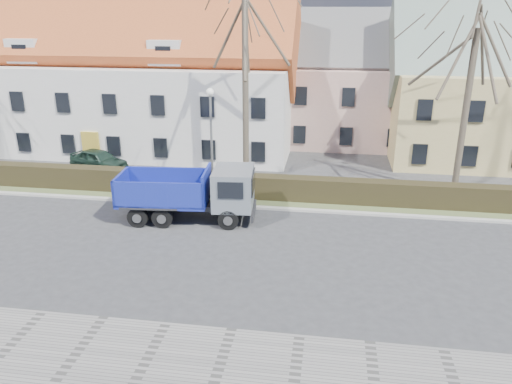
% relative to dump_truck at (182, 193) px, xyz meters
% --- Properties ---
extents(ground, '(120.00, 120.00, 0.00)m').
position_rel_dump_truck_xyz_m(ground, '(4.19, -2.65, -1.39)').
color(ground, '#363638').
extents(sidewalk_near, '(80.00, 5.00, 0.08)m').
position_rel_dump_truck_xyz_m(sidewalk_near, '(4.19, -11.15, -1.35)').
color(sidewalk_near, gray).
rests_on(sidewalk_near, ground).
extents(curb_far, '(80.00, 0.30, 0.12)m').
position_rel_dump_truck_xyz_m(curb_far, '(4.19, 1.95, -1.33)').
color(curb_far, '#ACA9A1').
rests_on(curb_far, ground).
extents(grass_strip, '(80.00, 3.00, 0.10)m').
position_rel_dump_truck_xyz_m(grass_strip, '(4.19, 3.55, -1.34)').
color(grass_strip, '#505E34').
rests_on(grass_strip, ground).
extents(hedge, '(60.00, 0.90, 1.30)m').
position_rel_dump_truck_xyz_m(hedge, '(4.19, 3.35, -0.74)').
color(hedge, black).
rests_on(hedge, ground).
extents(building_white, '(26.80, 10.80, 9.50)m').
position_rel_dump_truck_xyz_m(building_white, '(-8.81, 13.35, 3.36)').
color(building_white, silver).
rests_on(building_white, ground).
extents(building_pink, '(10.80, 8.80, 8.00)m').
position_rel_dump_truck_xyz_m(building_pink, '(8.19, 17.35, 2.61)').
color(building_pink, tan).
rests_on(building_pink, ground).
extents(tree_1, '(9.20, 9.20, 12.65)m').
position_rel_dump_truck_xyz_m(tree_1, '(2.19, 5.85, 4.93)').
color(tree_1, '#4C4235').
rests_on(tree_1, ground).
extents(tree_2, '(8.00, 8.00, 11.00)m').
position_rel_dump_truck_xyz_m(tree_2, '(14.19, 5.85, 4.11)').
color(tree_2, '#4C4235').
rests_on(tree_2, ground).
extents(dump_truck, '(7.16, 3.18, 2.79)m').
position_rel_dump_truck_xyz_m(dump_truck, '(0.00, 0.00, 0.00)').
color(dump_truck, navy).
rests_on(dump_truck, ground).
extents(streetlight, '(0.46, 0.46, 5.95)m').
position_rel_dump_truck_xyz_m(streetlight, '(0.49, 4.35, 1.58)').
color(streetlight, gray).
rests_on(streetlight, ground).
extents(cart_frame, '(0.85, 0.56, 0.73)m').
position_rel_dump_truck_xyz_m(cart_frame, '(-1.95, 1.10, -1.03)').
color(cart_frame, silver).
rests_on(cart_frame, ground).
extents(parked_car_a, '(4.29, 2.77, 1.36)m').
position_rel_dump_truck_xyz_m(parked_car_a, '(-7.75, 7.05, -0.71)').
color(parked_car_a, '#1A2F26').
rests_on(parked_car_a, ground).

